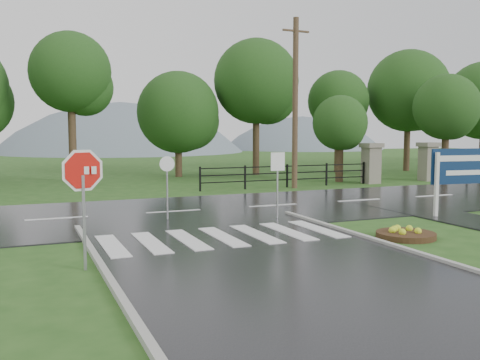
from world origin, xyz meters
name	(u,v)px	position (x,y,z in m)	size (l,w,h in m)	color
ground	(316,288)	(0.00, 0.00, 0.00)	(120.00, 120.00, 0.00)	#264E1A
main_road	(174,213)	(0.00, 10.00, 0.00)	(90.00, 8.00, 0.04)	black
crosswalk	(223,236)	(0.00, 5.00, 0.06)	(6.50, 2.80, 0.02)	silver
pillar_west	(371,162)	(13.00, 16.00, 1.18)	(1.00, 1.00, 2.24)	gray
pillar_east	(428,161)	(17.00, 16.00, 1.18)	(1.00, 1.00, 2.24)	gray
fence_west	(287,173)	(7.75, 16.00, 0.72)	(9.58, 0.08, 1.20)	black
hills	(91,266)	(3.49, 65.00, -15.54)	(102.00, 48.00, 48.00)	slate
treeline	(128,179)	(1.00, 24.00, 0.00)	(83.20, 5.20, 10.00)	#193F13
stop_sign	(83,181)	(-3.88, 3.04, 1.91)	(1.19, 0.31, 2.75)	#939399
estate_billboard	(465,170)	(9.20, 5.53, 1.61)	(2.66, 0.37, 2.34)	silver
flower_bed	(406,234)	(4.71, 3.13, 0.12)	(1.62, 1.62, 0.32)	#332111
reg_sign_small	(278,172)	(2.84, 7.33, 1.58)	(0.50, 0.06, 2.24)	#939399
reg_sign_round	(167,180)	(-0.64, 8.41, 1.35)	(0.49, 0.08, 2.12)	#939399
utility_pole_east	(295,103)	(7.91, 15.50, 4.35)	(1.52, 0.29, 8.56)	#473523
entrance_tree_left	(340,123)	(11.90, 17.50, 3.34)	(3.13, 3.13, 4.94)	#3D2B1C
entrance_tree_right	(447,107)	(19.69, 17.50, 4.37)	(4.10, 4.10, 6.45)	#3D2B1C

